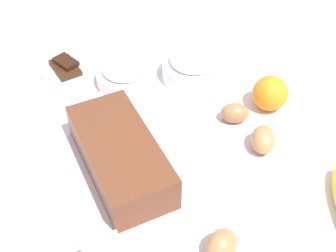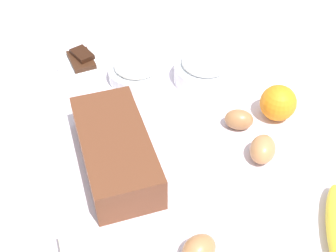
{
  "view_description": "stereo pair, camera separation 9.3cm",
  "coord_description": "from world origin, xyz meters",
  "px_view_note": "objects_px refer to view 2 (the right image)",
  "views": [
    {
      "loc": [
        -0.64,
        0.19,
        0.69
      ],
      "look_at": [
        0.0,
        0.0,
        0.04
      ],
      "focal_mm": 47.33,
      "sensor_mm": 36.0,
      "label": 1
    },
    {
      "loc": [
        -0.66,
        0.1,
        0.69
      ],
      "look_at": [
        0.0,
        0.0,
        0.04
      ],
      "focal_mm": 47.33,
      "sensor_mm": 36.0,
      "label": 2
    }
  ],
  "objects_px": {
    "sugar_bowl": "(206,68)",
    "flour_bowl": "(137,70)",
    "loaf_pan": "(115,149)",
    "egg_near_butter": "(239,120)",
    "orange_fruit": "(278,103)",
    "egg_beside_bowl": "(199,250)",
    "egg_loose": "(263,149)",
    "chocolate_plate": "(82,61)"
  },
  "relations": [
    {
      "from": "flour_bowl",
      "to": "egg_beside_bowl",
      "type": "relative_size",
      "value": 2.26
    },
    {
      "from": "orange_fruit",
      "to": "chocolate_plate",
      "type": "height_order",
      "value": "orange_fruit"
    },
    {
      "from": "egg_near_butter",
      "to": "chocolate_plate",
      "type": "xyz_separation_m",
      "value": [
        0.29,
        0.34,
        -0.01
      ]
    },
    {
      "from": "sugar_bowl",
      "to": "loaf_pan",
      "type": "bearing_deg",
      "value": 135.91
    },
    {
      "from": "chocolate_plate",
      "to": "loaf_pan",
      "type": "bearing_deg",
      "value": -169.2
    },
    {
      "from": "sugar_bowl",
      "to": "egg_near_butter",
      "type": "distance_m",
      "value": 0.18
    },
    {
      "from": "loaf_pan",
      "to": "egg_near_butter",
      "type": "distance_m",
      "value": 0.28
    },
    {
      "from": "loaf_pan",
      "to": "egg_near_butter",
      "type": "height_order",
      "value": "loaf_pan"
    },
    {
      "from": "orange_fruit",
      "to": "egg_loose",
      "type": "height_order",
      "value": "orange_fruit"
    },
    {
      "from": "orange_fruit",
      "to": "chocolate_plate",
      "type": "relative_size",
      "value": 0.63
    },
    {
      "from": "flour_bowl",
      "to": "chocolate_plate",
      "type": "distance_m",
      "value": 0.16
    },
    {
      "from": "sugar_bowl",
      "to": "flour_bowl",
      "type": "bearing_deg",
      "value": 80.23
    },
    {
      "from": "loaf_pan",
      "to": "flour_bowl",
      "type": "relative_size",
      "value": 2.08
    },
    {
      "from": "orange_fruit",
      "to": "egg_near_butter",
      "type": "bearing_deg",
      "value": 102.88
    },
    {
      "from": "egg_beside_bowl",
      "to": "egg_loose",
      "type": "distance_m",
      "value": 0.27
    },
    {
      "from": "loaf_pan",
      "to": "egg_loose",
      "type": "relative_size",
      "value": 4.27
    },
    {
      "from": "flour_bowl",
      "to": "sugar_bowl",
      "type": "relative_size",
      "value": 0.92
    },
    {
      "from": "egg_loose",
      "to": "chocolate_plate",
      "type": "bearing_deg",
      "value": 43.63
    },
    {
      "from": "loaf_pan",
      "to": "orange_fruit",
      "type": "xyz_separation_m",
      "value": [
        0.09,
        -0.37,
        -0.0
      ]
    },
    {
      "from": "orange_fruit",
      "to": "sugar_bowl",
      "type": "bearing_deg",
      "value": 40.2
    },
    {
      "from": "orange_fruit",
      "to": "egg_near_butter",
      "type": "height_order",
      "value": "orange_fruit"
    },
    {
      "from": "orange_fruit",
      "to": "egg_loose",
      "type": "distance_m",
      "value": 0.14
    },
    {
      "from": "egg_near_butter",
      "to": "egg_loose",
      "type": "distance_m",
      "value": 0.1
    },
    {
      "from": "loaf_pan",
      "to": "egg_beside_bowl",
      "type": "height_order",
      "value": "loaf_pan"
    },
    {
      "from": "flour_bowl",
      "to": "egg_loose",
      "type": "distance_m",
      "value": 0.38
    },
    {
      "from": "loaf_pan",
      "to": "orange_fruit",
      "type": "height_order",
      "value": "orange_fruit"
    },
    {
      "from": "orange_fruit",
      "to": "egg_near_butter",
      "type": "relative_size",
      "value": 1.29
    },
    {
      "from": "egg_near_butter",
      "to": "chocolate_plate",
      "type": "bearing_deg",
      "value": 49.97
    },
    {
      "from": "sugar_bowl",
      "to": "orange_fruit",
      "type": "xyz_separation_m",
      "value": [
        -0.16,
        -0.13,
        0.01
      ]
    },
    {
      "from": "egg_near_butter",
      "to": "egg_beside_bowl",
      "type": "bearing_deg",
      "value": 153.46
    },
    {
      "from": "flour_bowl",
      "to": "loaf_pan",
      "type": "bearing_deg",
      "value": 165.61
    },
    {
      "from": "flour_bowl",
      "to": "egg_beside_bowl",
      "type": "bearing_deg",
      "value": -173.97
    },
    {
      "from": "egg_near_butter",
      "to": "egg_loose",
      "type": "bearing_deg",
      "value": -166.13
    },
    {
      "from": "loaf_pan",
      "to": "flour_bowl",
      "type": "xyz_separation_m",
      "value": [
        0.27,
        -0.07,
        -0.01
      ]
    },
    {
      "from": "flour_bowl",
      "to": "egg_beside_bowl",
      "type": "xyz_separation_m",
      "value": [
        -0.51,
        -0.05,
        -0.0
      ]
    },
    {
      "from": "loaf_pan",
      "to": "sugar_bowl",
      "type": "height_order",
      "value": "loaf_pan"
    },
    {
      "from": "flour_bowl",
      "to": "orange_fruit",
      "type": "distance_m",
      "value": 0.35
    },
    {
      "from": "flour_bowl",
      "to": "orange_fruit",
      "type": "bearing_deg",
      "value": -121.74
    },
    {
      "from": "egg_near_butter",
      "to": "egg_loose",
      "type": "height_order",
      "value": "egg_loose"
    },
    {
      "from": "flour_bowl",
      "to": "sugar_bowl",
      "type": "bearing_deg",
      "value": -99.77
    },
    {
      "from": "orange_fruit",
      "to": "egg_loose",
      "type": "relative_size",
      "value": 1.17
    },
    {
      "from": "flour_bowl",
      "to": "egg_near_butter",
      "type": "height_order",
      "value": "flour_bowl"
    }
  ]
}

